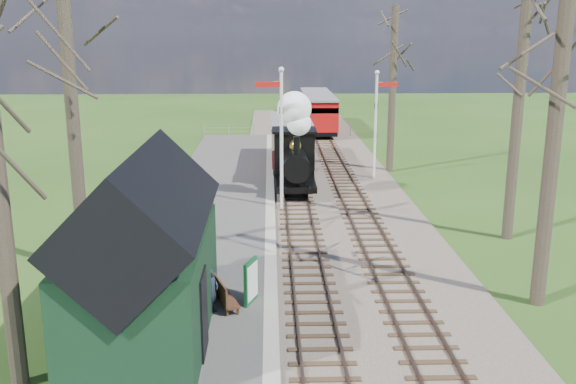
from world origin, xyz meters
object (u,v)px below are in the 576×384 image
Objects in this scene: semaphore_near at (280,129)px; semaphore_far at (377,117)px; sign_board at (251,281)px; locomotive at (295,149)px; red_carriage_b at (315,106)px; bench at (223,295)px; red_carriage_a at (321,115)px; station_shed at (145,257)px; person at (212,291)px; coach at (291,140)px.

semaphore_near reaches higher than semaphore_far.
locomotive is at bearing 82.42° from sign_board.
bench is at bearing -98.01° from red_carriage_b.
semaphore_far is at bearing 67.25° from bench.
semaphore_near is at bearing 80.48° from bench.
semaphore_near reaches higher than red_carriage_a.
sign_board is (-1.74, -13.08, -1.41)m from locomotive.
station_shed reaches higher than red_carriage_b.
semaphore_far reaches higher than person.
locomotive is 17.69m from red_carriage_a.
semaphore_far is 5.45m from locomotive.
semaphore_near is at bearing -97.40° from red_carriage_b.
coach is at bearing -98.74° from red_carriage_b.
station_shed is 2.91m from bench.
semaphore_far reaches higher than sign_board.
locomotive is (0.76, 2.97, -1.39)m from semaphore_near.
station_shed is 1.10× the size of semaphore_far.
coach is 6.10× the size of person.
station_shed is 4.37× the size of bench.
semaphore_near reaches higher than person.
station_shed is 5.03× the size of sign_board.
semaphore_near is 11.02m from bench.
red_carriage_a is at bearing 77.17° from coach.
semaphore_near is 1.27× the size of locomotive.
sign_board reaches higher than bench.
semaphore_near reaches higher than sign_board.
locomotive is at bearing 75.70° from semaphore_near.
station_shed is 15.57m from locomotive.
locomotive is (4.29, 14.97, -0.03)m from station_shed.
station_shed reaches higher than person.
red_carriage_a is at bearing 11.73° from person.
locomotive is (-4.39, -3.03, -1.11)m from semaphore_far.
locomotive is at bearing -90.11° from coach.
red_carriage_b is at bearing 95.08° from semaphore_far.
station_shed reaches higher than red_carriage_a.
person is (-7.16, -16.81, -2.51)m from semaphore_far.
coach is at bearing 85.14° from semaphore_near.
sign_board is 1.25m from person.
semaphore_near is 1.12× the size of red_carriage_a.
locomotive is at bearing 79.41° from bench.
locomotive reaches higher than red_carriage_a.
station_shed is 1.29× the size of locomotive.
semaphore_near is at bearing 84.44° from sign_board.
bench is (-0.77, -0.34, -0.25)m from sign_board.
semaphore_far is 1.03× the size of red_carriage_a.
locomotive reaches higher than station_shed.
sign_board is (-4.35, -30.56, -0.78)m from red_carriage_a.
semaphore_far is 17.42m from sign_board.
semaphore_near is 26.25m from red_carriage_b.
red_carriage_b is (2.60, 16.92, -0.02)m from coach.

